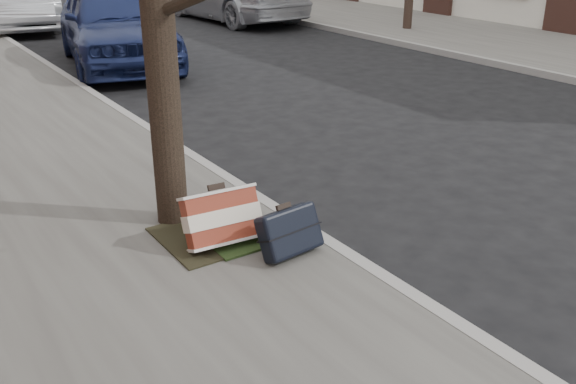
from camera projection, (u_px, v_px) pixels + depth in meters
ground at (485, 242)px, 5.52m from camera, size 120.00×120.00×0.00m
far_sidewalk at (282, 3)px, 20.96m from camera, size 4.00×70.00×0.12m
dirt_patch at (213, 235)px, 5.36m from camera, size 0.85×0.85×0.02m
suitcase_red at (222, 218)px, 5.15m from camera, size 0.63×0.38×0.47m
suitcase_navy at (290, 231)px, 5.00m from camera, size 0.54×0.35×0.40m
car_near_front at (116, 23)px, 11.97m from camera, size 2.73×4.88×1.57m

